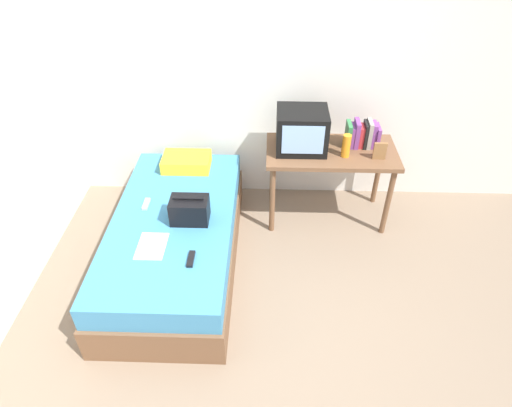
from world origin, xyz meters
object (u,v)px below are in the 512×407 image
object	(u,v)px
tv	(302,130)
remote_silver	(146,204)
bed	(176,240)
desk	(331,159)
book_row	(362,135)
water_bottle	(346,146)
picture_frame	(380,151)
pillow	(187,162)
magazine	(152,246)
handbag	(190,210)
remote_dark	(191,259)

from	to	relation	value
tv	remote_silver	size ratio (longest dim) A/B	3.06
tv	bed	bearing A→B (deg)	-146.04
bed	desk	distance (m)	1.55
book_row	remote_silver	bearing A→B (deg)	-161.26
water_bottle	book_row	distance (m)	0.25
picture_frame	pillow	distance (m)	1.74
tv	water_bottle	size ratio (longest dim) A/B	2.15
bed	water_bottle	bearing A→B (deg)	22.29
water_bottle	magazine	bearing A→B (deg)	-148.38
tv	picture_frame	size ratio (longest dim) A/B	2.82
pillow	handbag	bearing A→B (deg)	-79.04
bed	handbag	xyz separation A→B (m)	(0.15, -0.03, 0.35)
tv	magazine	world-z (taller)	tv
tv	magazine	xyz separation A→B (m)	(-1.14, -1.06, -0.42)
desk	book_row	world-z (taller)	book_row
remote_dark	remote_silver	bearing A→B (deg)	126.66
book_row	picture_frame	distance (m)	0.26
pillow	magazine	bearing A→B (deg)	-95.10
desk	picture_frame	size ratio (longest dim) A/B	7.43
water_bottle	remote_dark	distance (m)	1.65
bed	remote_silver	size ratio (longest dim) A/B	13.89
bed	pillow	distance (m)	0.80
book_row	pillow	world-z (taller)	book_row
water_bottle	remote_silver	size ratio (longest dim) A/B	1.42
bed	book_row	size ratio (longest dim) A/B	6.91
book_row	bed	bearing A→B (deg)	-154.18
water_bottle	desk	bearing A→B (deg)	136.28
tv	pillow	bearing A→B (deg)	178.64
water_bottle	remote_dark	xyz separation A→B (m)	(-1.21, -1.07, -0.33)
water_bottle	book_row	xyz separation A→B (m)	(0.17, 0.19, 0.01)
bed	magazine	size ratio (longest dim) A/B	6.90
bed	remote_silver	xyz separation A→B (m)	(-0.25, 0.15, 0.26)
handbag	remote_silver	bearing A→B (deg)	155.83
handbag	remote_dark	xyz separation A→B (m)	(0.07, -0.45, -0.09)
tv	pillow	xyz separation A→B (m)	(-1.05, 0.02, -0.36)
book_row	remote_dark	distance (m)	1.89
bed	book_row	bearing A→B (deg)	25.82
tv	picture_frame	distance (m)	0.69
bed	book_row	xyz separation A→B (m)	(1.60, 0.77, 0.61)
tv	book_row	distance (m)	0.55
desk	picture_frame	bearing A→B (deg)	-19.48
remote_dark	bed	bearing A→B (deg)	114.90
remote_dark	remote_silver	xyz separation A→B (m)	(-0.47, 0.63, 0.00)
bed	handbag	distance (m)	0.39
tv	handbag	world-z (taller)	tv
tv	handbag	size ratio (longest dim) A/B	1.47
picture_frame	handbag	size ratio (longest dim) A/B	0.52
water_bottle	book_row	bearing A→B (deg)	48.43
tv	remote_dark	world-z (taller)	tv
tv	remote_silver	bearing A→B (deg)	-156.62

